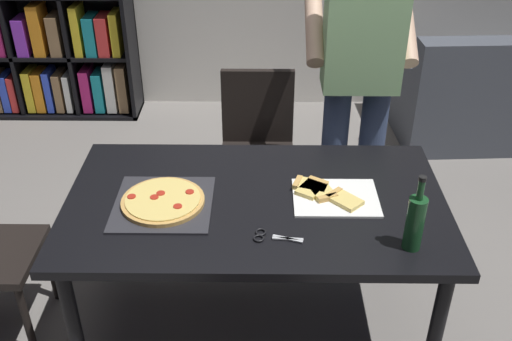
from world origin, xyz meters
The scene contains 9 objects.
ground_plane centered at (0.00, 0.00, 0.00)m, with size 12.00×12.00×0.00m, color gray.
dining_table centered at (0.00, 0.00, 0.68)m, with size 1.61×0.94×0.75m.
chair_far_side centered at (0.00, 0.95, 0.51)m, with size 0.42×0.42×0.90m.
bookshelf centered at (-1.66, 2.37, 0.87)m, with size 1.40×0.35×1.95m.
person_serving_pizza centered at (0.52, 0.73, 1.00)m, with size 0.55×0.54×1.75m.
pepperoni_pizza_on_tray centered at (-0.39, -0.05, 0.77)m, with size 0.41×0.41×0.04m.
pizza_slices_on_towel centered at (0.31, 0.02, 0.76)m, with size 0.36×0.28×0.03m.
wine_bottle centered at (0.59, -0.31, 0.87)m, with size 0.07×0.07×0.32m.
kitchen_scissors centered at (0.06, -0.26, 0.76)m, with size 0.20×0.09×0.01m.
Camera 1 is at (0.02, -2.06, 2.18)m, focal length 41.47 mm.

